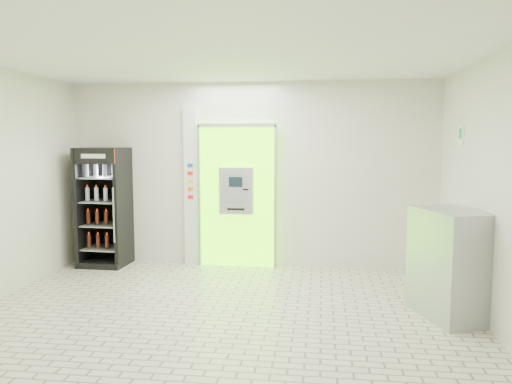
# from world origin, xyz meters

# --- Properties ---
(ground) EXTENTS (6.00, 6.00, 0.00)m
(ground) POSITION_xyz_m (0.00, 0.00, 0.00)
(ground) COLOR beige
(ground) RESTS_ON ground
(room_shell) EXTENTS (6.00, 6.00, 6.00)m
(room_shell) POSITION_xyz_m (0.00, 0.00, 1.84)
(room_shell) COLOR silver
(room_shell) RESTS_ON ground
(atm_assembly) EXTENTS (1.30, 0.24, 2.33)m
(atm_assembly) POSITION_xyz_m (-0.20, 2.41, 1.17)
(atm_assembly) COLOR #63FF02
(atm_assembly) RESTS_ON ground
(pillar) EXTENTS (0.22, 0.11, 2.60)m
(pillar) POSITION_xyz_m (-0.98, 2.45, 1.30)
(pillar) COLOR silver
(pillar) RESTS_ON ground
(beverage_cooler) EXTENTS (0.75, 0.71, 1.94)m
(beverage_cooler) POSITION_xyz_m (-2.38, 2.17, 0.93)
(beverage_cooler) COLOR black
(beverage_cooler) RESTS_ON ground
(steel_cabinet) EXTENTS (0.94, 1.11, 1.27)m
(steel_cabinet) POSITION_xyz_m (2.67, 0.37, 0.63)
(steel_cabinet) COLOR #9D9FA4
(steel_cabinet) RESTS_ON ground
(exit_sign) EXTENTS (0.02, 0.22, 0.26)m
(exit_sign) POSITION_xyz_m (2.99, 1.40, 2.12)
(exit_sign) COLOR white
(exit_sign) RESTS_ON room_shell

